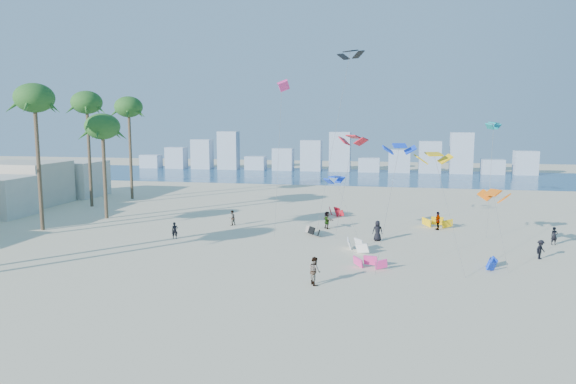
# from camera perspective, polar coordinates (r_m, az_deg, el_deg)

# --- Properties ---
(ground) EXTENTS (220.00, 220.00, 0.00)m
(ground) POSITION_cam_1_polar(r_m,az_deg,el_deg) (33.84, -10.44, -11.12)
(ground) COLOR beige
(ground) RESTS_ON ground
(ocean) EXTENTS (220.00, 220.00, 0.00)m
(ocean) POSITION_cam_1_polar(r_m,az_deg,el_deg) (103.00, 4.35, 1.75)
(ocean) COLOR navy
(ocean) RESTS_ON ground
(kitesurfer_near) EXTENTS (0.67, 0.58, 1.55)m
(kitesurfer_near) POSITION_cam_1_polar(r_m,az_deg,el_deg) (49.62, -12.23, -4.13)
(kitesurfer_near) COLOR black
(kitesurfer_near) RESTS_ON ground
(kitesurfer_mid) EXTENTS (1.08, 1.15, 1.89)m
(kitesurfer_mid) POSITION_cam_1_polar(r_m,az_deg,el_deg) (35.34, 2.92, -8.56)
(kitesurfer_mid) COLOR gray
(kitesurfer_mid) RESTS_ON ground
(kitesurfers_far) EXTENTS (31.20, 11.15, 1.86)m
(kitesurfers_far) POSITION_cam_1_polar(r_m,az_deg,el_deg) (50.60, 10.47, -3.75)
(kitesurfers_far) COLOR black
(kitesurfers_far) RESTS_ON ground
(grounded_kites) EXTENTS (16.37, 23.01, 0.98)m
(grounded_kites) POSITION_cam_1_polar(r_m,az_deg,el_deg) (49.47, 10.21, -4.52)
(grounded_kites) COLOR black
(grounded_kites) RESTS_ON ground
(flying_kites) EXTENTS (32.74, 20.95, 18.60)m
(flying_kites) POSITION_cam_1_polar(r_m,az_deg,el_deg) (49.87, 11.81, 7.85)
(flying_kites) COLOR #0D39E4
(flying_kites) RESTS_ON ground
(palm_row) EXTENTS (10.46, 44.80, 15.02)m
(palm_row) POSITION_cam_1_polar(r_m,az_deg,el_deg) (57.13, -25.77, 7.81)
(palm_row) COLOR brown
(palm_row) RESTS_ON ground
(distant_skyline) EXTENTS (85.00, 3.00, 8.40)m
(distant_skyline) POSITION_cam_1_polar(r_m,az_deg,el_deg) (112.76, 4.36, 3.85)
(distant_skyline) COLOR #9EADBF
(distant_skyline) RESTS_ON ground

